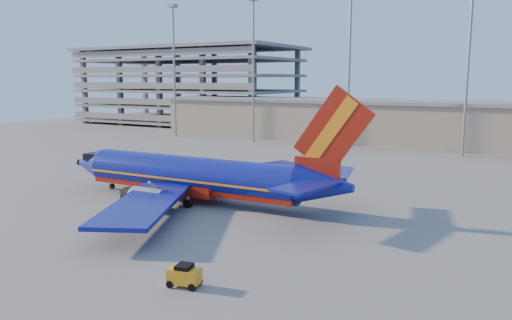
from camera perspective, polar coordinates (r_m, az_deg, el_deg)
The scene contains 6 objects.
ground at distance 50.85m, azimuth -1.36°, elevation -5.22°, with size 220.00×220.00×0.00m, color slate.
terminal_building at distance 101.84m, azimuth 20.66°, elevation 3.92°, with size 122.00×16.00×8.50m.
parking_garage at distance 145.39m, azimuth -7.65°, elevation 8.77°, with size 62.00×32.00×21.40m.
light_mast_row at distance 90.76m, azimuth 16.78°, elevation 11.92°, with size 101.60×1.60×28.65m.
aircraft_main at distance 52.40m, azimuth -6.70°, elevation -1.92°, with size 36.02×34.68×12.20m.
baggage_tug at distance 31.87m, azimuth -8.18°, elevation -12.88°, with size 2.16×1.55×1.42m.
Camera 1 is at (25.09, -42.37, 12.68)m, focal length 35.00 mm.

